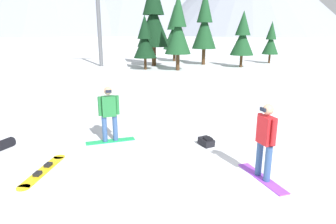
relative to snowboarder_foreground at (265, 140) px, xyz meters
The scene contains 13 objects.
ground_plane 1.78m from the snowboarder_foreground, 168.97° to the left, with size 800.00×800.00×0.00m, color white.
snowboarder_foreground is the anchor object (origin of this frame).
snowboarder_midground 4.61m from the snowboarder_foreground, 137.26° to the left, with size 1.51×0.46×1.71m.
loose_snowboard_near_right 5.31m from the snowboarder_foreground, 164.41° to the left, with size 0.91×1.91×0.09m.
backpack_black 2.43m from the snowboarder_foreground, 105.37° to the left, with size 0.44×0.55×0.28m.
pine_tree_leaning 22.09m from the snowboarder_foreground, 66.43° to the left, with size 2.13×2.13×5.02m.
pine_tree_tall 20.35m from the snowboarder_foreground, 90.20° to the left, with size 1.98×1.98×4.57m.
pine_tree_broad 23.93m from the snowboarder_foreground, 75.16° to the left, with size 2.36×2.36×7.08m.
pine_tree_young 19.48m from the snowboarder_foreground, 82.42° to the left, with size 2.18×2.18×6.27m.
pine_tree_short 26.35m from the snowboarder_foreground, 60.00° to the left, with size 1.64×1.64×4.21m.
pine_tree_slender 27.25m from the snowboarder_foreground, 81.55° to the left, with size 2.44×2.44×5.90m.
pine_tree_twin 23.29m from the snowboarder_foreground, 87.23° to the left, with size 3.10×3.10×8.22m.
ski_lift_tower 24.25m from the snowboarder_foreground, 99.29° to the left, with size 3.42×0.36×8.68m.
Camera 1 is at (-1.91, -5.98, 3.32)m, focal length 31.94 mm.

